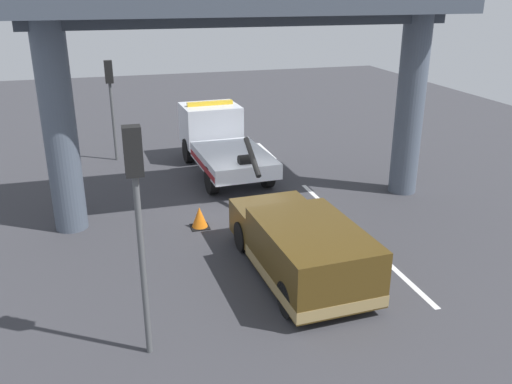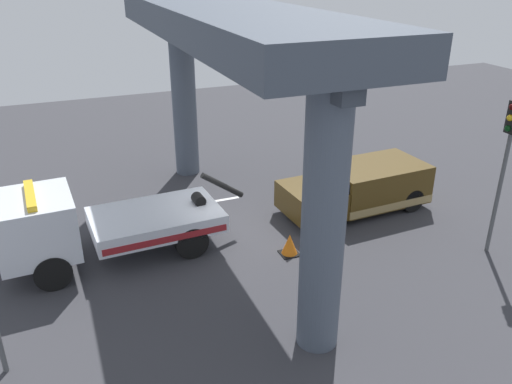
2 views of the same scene
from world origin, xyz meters
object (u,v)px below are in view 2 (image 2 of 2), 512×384
(traffic_cone_orange, at_px, (290,245))
(traffic_light_near, at_px, (508,146))
(tow_truck_white, at_px, (90,224))
(towed_van_green, at_px, (361,188))

(traffic_cone_orange, bearing_deg, traffic_light_near, 159.63)
(traffic_cone_orange, bearing_deg, tow_truck_white, -18.81)
(tow_truck_white, relative_size, traffic_light_near, 1.56)
(towed_van_green, bearing_deg, tow_truck_white, 0.26)
(traffic_cone_orange, bearing_deg, towed_van_green, -152.39)
(tow_truck_white, xyz_separation_m, traffic_light_near, (-11.18, 3.98, 2.19))
(tow_truck_white, distance_m, towed_van_green, 9.19)
(traffic_light_near, relative_size, traffic_cone_orange, 7.04)
(tow_truck_white, relative_size, traffic_cone_orange, 11.01)
(towed_van_green, xyz_separation_m, traffic_light_near, (-2.00, 4.02, 2.61))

